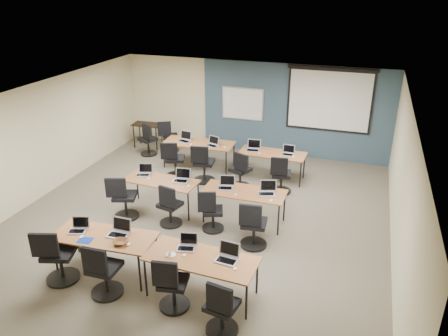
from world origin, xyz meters
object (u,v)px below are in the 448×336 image
(spare_chair_b, at_px, (148,142))
(task_chair_1, at_px, (103,274))
(task_chair_8, at_px, (174,163))
(laptop_10, at_px, (253,148))
(task_chair_2, at_px, (172,288))
(task_chair_11, at_px, (281,178))
(task_chair_4, at_px, (123,201))
(task_chair_5, at_px, (170,209))
(task_chair_6, at_px, (211,214))
(utility_table, at_px, (147,127))
(laptop_0, at_px, (79,228))
(task_chair_0, at_px, (57,260))
(laptop_3, at_px, (228,256))
(training_table_mid_left, at_px, (161,182))
(training_table_mid_right, at_px, (244,193))
(whiteboard, at_px, (243,104))
(task_chair_7, at_px, (253,228))
(task_chair_10, at_px, (241,173))
(spare_chair_a, at_px, (169,139))
(laptop_8, at_px, (185,139))
(laptop_11, at_px, (288,152))
(laptop_1, at_px, (119,231))
(laptop_9, at_px, (213,143))
(training_table_front_left, at_px, (104,238))
(laptop_7, at_px, (267,190))
(task_chair_9, at_px, (203,167))
(training_table_back_left, at_px, (199,144))
(training_table_front_right, at_px, (201,260))
(task_chair_3, at_px, (221,312))
(training_table_back_right, at_px, (272,155))
(laptop_2, at_px, (187,245))
(laptop_6, at_px, (226,185))
(laptop_4, at_px, (144,172))

(spare_chair_b, bearing_deg, task_chair_1, -42.04)
(task_chair_8, xyz_separation_m, laptop_10, (1.94, 0.78, 0.38))
(task_chair_2, bearing_deg, task_chair_11, 70.70)
(task_chair_1, height_order, task_chair_4, task_chair_4)
(task_chair_5, xyz_separation_m, task_chair_6, (0.91, 0.09, -0.01))
(utility_table, bearing_deg, spare_chair_b, -64.48)
(laptop_0, bearing_deg, task_chair_0, -118.61)
(task_chair_1, relative_size, laptop_3, 2.90)
(training_table_mid_left, bearing_deg, task_chair_11, 38.52)
(training_table_mid_right, distance_m, task_chair_8, 2.90)
(training_table_mid_left, relative_size, task_chair_8, 1.65)
(whiteboard, bearing_deg, task_chair_7, -71.30)
(laptop_0, bearing_deg, task_chair_10, 48.08)
(task_chair_5, xyz_separation_m, spare_chair_a, (-1.88, 3.97, 0.00))
(laptop_8, xyz_separation_m, laptop_11, (2.91, -0.09, -0.01))
(laptop_1, height_order, task_chair_10, laptop_1)
(whiteboard, distance_m, laptop_9, 1.92)
(training_table_front_left, xyz_separation_m, laptop_0, (-0.52, 0.01, 0.10))
(task_chair_2, distance_m, laptop_11, 5.44)
(laptop_7, xyz_separation_m, task_chair_9, (-2.04, 1.54, -0.37))
(task_chair_10, distance_m, spare_chair_b, 3.47)
(task_chair_10, bearing_deg, laptop_7, -33.55)
(training_table_back_left, distance_m, task_chair_11, 2.63)
(task_chair_7, xyz_separation_m, spare_chair_a, (-3.76, 4.20, -0.02))
(training_table_front_right, bearing_deg, task_chair_8, 122.61)
(task_chair_4, height_order, laptop_9, task_chair_4)
(whiteboard, height_order, laptop_7, whiteboard)
(laptop_10, bearing_deg, task_chair_8, -165.59)
(training_table_mid_left, distance_m, laptop_3, 3.33)
(training_table_front_right, bearing_deg, spare_chair_a, 122.34)
(task_chair_8, relative_size, utility_table, 1.14)
(training_table_back_left, distance_m, task_chair_0, 5.46)
(laptop_1, relative_size, laptop_3, 1.03)
(training_table_mid_right, distance_m, task_chair_6, 0.84)
(laptop_8, bearing_deg, utility_table, 161.34)
(task_chair_0, xyz_separation_m, task_chair_8, (0.08, 4.60, -0.02))
(task_chair_6, xyz_separation_m, task_chair_9, (-1.02, 2.18, 0.04))
(task_chair_7, distance_m, task_chair_9, 3.19)
(laptop_3, bearing_deg, training_table_front_left, -174.11)
(task_chair_3, bearing_deg, task_chair_0, -176.04)
(training_table_front_right, bearing_deg, training_table_back_right, 91.77)
(training_table_back_right, height_order, laptop_3, laptop_3)
(laptop_8, bearing_deg, whiteboard, 67.06)
(training_table_front_right, xyz_separation_m, task_chair_7, (0.43, 1.64, -0.27))
(laptop_7, bearing_deg, laptop_11, 71.20)
(training_table_front_left, distance_m, laptop_8, 4.96)
(task_chair_6, relative_size, laptop_8, 2.71)
(laptop_2, distance_m, laptop_11, 4.77)
(whiteboard, bearing_deg, laptop_6, -78.34)
(task_chair_2, height_order, laptop_4, task_chair_2)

